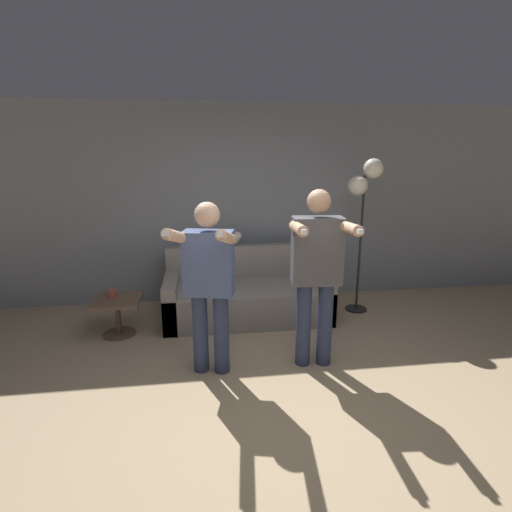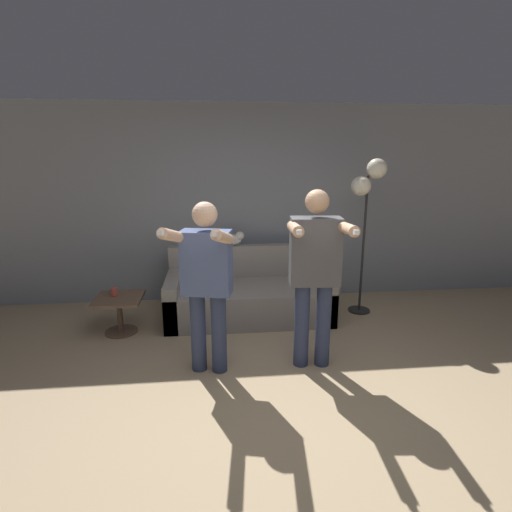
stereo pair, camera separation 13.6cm
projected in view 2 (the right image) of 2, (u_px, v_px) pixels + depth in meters
The scene contains 9 objects.
ground_plane at pixel (277, 414), 3.12m from camera, with size 16.00×16.00×0.00m, color tan.
wall_back at pixel (248, 205), 5.35m from camera, with size 10.00×0.05×2.60m.
couch at pixel (249, 296), 4.94m from camera, with size 1.97×0.94×0.82m.
person_left at pixel (206, 277), 3.50m from camera, with size 0.60×0.74×1.58m.
person_right at pixel (315, 268), 3.59m from camera, with size 0.56×0.71×1.67m.
cat at pixel (232, 239), 5.10m from camera, with size 0.42×0.11×0.18m.
floor_lamp at pixel (368, 188), 4.75m from camera, with size 0.42×0.28×1.91m.
side_table at pixel (119, 307), 4.46m from camera, with size 0.51×0.51×0.42m.
cup at pixel (114, 292), 4.47m from camera, with size 0.07×0.07×0.09m.
Camera 2 is at (-0.44, -2.67, 1.98)m, focal length 28.00 mm.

